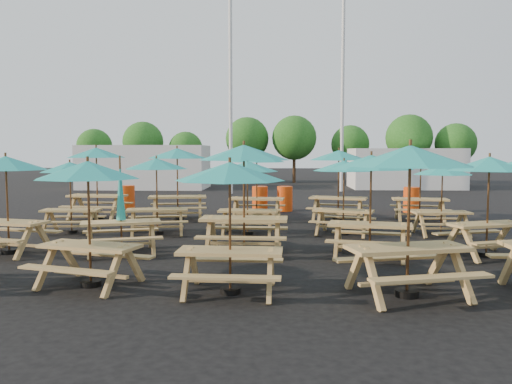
{
  "coord_description": "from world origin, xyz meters",
  "views": [
    {
      "loc": [
        0.72,
        -14.25,
        2.36
      ],
      "look_at": [
        0.0,
        1.5,
        1.1
      ],
      "focal_mm": 35.0,
      "sensor_mm": 36.0,
      "label": 1
    }
  ],
  "objects_px": {
    "picnic_unit_1": "(6,170)",
    "waste_bin_2": "(285,199)",
    "picnic_unit_14": "(344,171)",
    "picnic_unit_15": "(339,160)",
    "picnic_unit_4": "(88,178)",
    "picnic_unit_19": "(421,163)",
    "waste_bin_0": "(127,198)",
    "picnic_unit_8": "(230,180)",
    "picnic_unit_5": "(121,214)",
    "picnic_unit_2": "(70,172)",
    "picnic_unit_10": "(247,171)",
    "picnic_unit_11": "(257,162)",
    "picnic_unit_17": "(489,170)",
    "picnic_unit_9": "(244,160)",
    "picnic_unit_12": "(410,166)",
    "picnic_unit_18": "(442,174)",
    "waste_bin_3": "(411,200)",
    "picnic_unit_7": "(177,158)",
    "picnic_unit_3": "(96,157)",
    "waste_bin_1": "(260,199)",
    "picnic_unit_13": "(371,169)",
    "picnic_unit_6": "(156,169)"
  },
  "relations": [
    {
      "from": "picnic_unit_2",
      "to": "waste_bin_3",
      "type": "height_order",
      "value": "picnic_unit_2"
    },
    {
      "from": "picnic_unit_9",
      "to": "picnic_unit_11",
      "type": "height_order",
      "value": "picnic_unit_9"
    },
    {
      "from": "picnic_unit_14",
      "to": "picnic_unit_17",
      "type": "bearing_deg",
      "value": -27.25
    },
    {
      "from": "picnic_unit_13",
      "to": "waste_bin_0",
      "type": "height_order",
      "value": "picnic_unit_13"
    },
    {
      "from": "waste_bin_3",
      "to": "picnic_unit_17",
      "type": "bearing_deg",
      "value": -93.44
    },
    {
      "from": "picnic_unit_4",
      "to": "picnic_unit_9",
      "type": "relative_size",
      "value": 0.88
    },
    {
      "from": "picnic_unit_18",
      "to": "picnic_unit_13",
      "type": "bearing_deg",
      "value": -132.69
    },
    {
      "from": "picnic_unit_6",
      "to": "picnic_unit_8",
      "type": "xyz_separation_m",
      "value": [
        2.69,
        -5.94,
        0.01
      ]
    },
    {
      "from": "picnic_unit_12",
      "to": "picnic_unit_18",
      "type": "bearing_deg",
      "value": 53.11
    },
    {
      "from": "picnic_unit_12",
      "to": "picnic_unit_9",
      "type": "bearing_deg",
      "value": 116.59
    },
    {
      "from": "waste_bin_1",
      "to": "picnic_unit_7",
      "type": "bearing_deg",
      "value": -134.8
    },
    {
      "from": "picnic_unit_11",
      "to": "picnic_unit_8",
      "type": "bearing_deg",
      "value": -85.33
    },
    {
      "from": "picnic_unit_5",
      "to": "picnic_unit_11",
      "type": "distance_m",
      "value": 6.52
    },
    {
      "from": "picnic_unit_7",
      "to": "picnic_unit_19",
      "type": "relative_size",
      "value": 1.08
    },
    {
      "from": "picnic_unit_9",
      "to": "picnic_unit_12",
      "type": "xyz_separation_m",
      "value": [
        2.91,
        -3.31,
        -0.05
      ]
    },
    {
      "from": "picnic_unit_5",
      "to": "picnic_unit_2",
      "type": "bearing_deg",
      "value": 111.67
    },
    {
      "from": "waste_bin_0",
      "to": "waste_bin_2",
      "type": "distance_m",
      "value": 6.49
    },
    {
      "from": "picnic_unit_8",
      "to": "picnic_unit_4",
      "type": "bearing_deg",
      "value": 174.04
    },
    {
      "from": "picnic_unit_12",
      "to": "waste_bin_0",
      "type": "height_order",
      "value": "picnic_unit_12"
    },
    {
      "from": "picnic_unit_12",
      "to": "picnic_unit_19",
      "type": "xyz_separation_m",
      "value": [
        2.73,
        9.12,
        -0.14
      ]
    },
    {
      "from": "picnic_unit_1",
      "to": "picnic_unit_6",
      "type": "bearing_deg",
      "value": 58.73
    },
    {
      "from": "waste_bin_2",
      "to": "picnic_unit_4",
      "type": "bearing_deg",
      "value": -107.27
    },
    {
      "from": "picnic_unit_15",
      "to": "picnic_unit_14",
      "type": "bearing_deg",
      "value": -78.79
    },
    {
      "from": "picnic_unit_1",
      "to": "picnic_unit_19",
      "type": "bearing_deg",
      "value": 41.04
    },
    {
      "from": "picnic_unit_6",
      "to": "picnic_unit_17",
      "type": "height_order",
      "value": "picnic_unit_17"
    },
    {
      "from": "picnic_unit_8",
      "to": "picnic_unit_14",
      "type": "height_order",
      "value": "picnic_unit_8"
    },
    {
      "from": "picnic_unit_5",
      "to": "waste_bin_2",
      "type": "relative_size",
      "value": 2.29
    },
    {
      "from": "picnic_unit_4",
      "to": "picnic_unit_6",
      "type": "xyz_separation_m",
      "value": [
        -0.18,
        5.59,
        -0.02
      ]
    },
    {
      "from": "picnic_unit_4",
      "to": "picnic_unit_5",
      "type": "relative_size",
      "value": 0.99
    },
    {
      "from": "picnic_unit_5",
      "to": "waste_bin_3",
      "type": "height_order",
      "value": "picnic_unit_5"
    },
    {
      "from": "picnic_unit_13",
      "to": "picnic_unit_14",
      "type": "xyz_separation_m",
      "value": [
        -0.19,
        3.14,
        -0.15
      ]
    },
    {
      "from": "picnic_unit_1",
      "to": "picnic_unit_3",
      "type": "height_order",
      "value": "picnic_unit_3"
    },
    {
      "from": "waste_bin_1",
      "to": "waste_bin_3",
      "type": "xyz_separation_m",
      "value": [
        5.97,
        -0.17,
        0.0
      ]
    },
    {
      "from": "picnic_unit_1",
      "to": "picnic_unit_17",
      "type": "xyz_separation_m",
      "value": [
        10.99,
        0.19,
        -0.01
      ]
    },
    {
      "from": "picnic_unit_2",
      "to": "picnic_unit_10",
      "type": "bearing_deg",
      "value": -3.81
    },
    {
      "from": "picnic_unit_1",
      "to": "waste_bin_2",
      "type": "height_order",
      "value": "picnic_unit_1"
    },
    {
      "from": "picnic_unit_10",
      "to": "picnic_unit_1",
      "type": "bearing_deg",
      "value": -149.75
    },
    {
      "from": "picnic_unit_8",
      "to": "picnic_unit_3",
      "type": "bearing_deg",
      "value": 123.37
    },
    {
      "from": "picnic_unit_2",
      "to": "picnic_unit_4",
      "type": "bearing_deg",
      "value": -67.94
    },
    {
      "from": "picnic_unit_13",
      "to": "picnic_unit_15",
      "type": "distance_m",
      "value": 6.07
    },
    {
      "from": "picnic_unit_14",
      "to": "picnic_unit_17",
      "type": "distance_m",
      "value": 4.06
    },
    {
      "from": "picnic_unit_1",
      "to": "picnic_unit_11",
      "type": "distance_m",
      "value": 8.05
    },
    {
      "from": "waste_bin_2",
      "to": "picnic_unit_11",
      "type": "bearing_deg",
      "value": -109.0
    },
    {
      "from": "waste_bin_0",
      "to": "picnic_unit_8",
      "type": "bearing_deg",
      "value": -65.65
    },
    {
      "from": "picnic_unit_14",
      "to": "picnic_unit_15",
      "type": "bearing_deg",
      "value": 104.09
    },
    {
      "from": "picnic_unit_5",
      "to": "picnic_unit_10",
      "type": "relative_size",
      "value": 1.07
    },
    {
      "from": "picnic_unit_4",
      "to": "picnic_unit_19",
      "type": "xyz_separation_m",
      "value": [
        8.15,
        8.73,
        0.09
      ]
    },
    {
      "from": "picnic_unit_11",
      "to": "picnic_unit_17",
      "type": "relative_size",
      "value": 1.0
    },
    {
      "from": "picnic_unit_4",
      "to": "picnic_unit_8",
      "type": "bearing_deg",
      "value": 7.88
    },
    {
      "from": "waste_bin_0",
      "to": "waste_bin_2",
      "type": "xyz_separation_m",
      "value": [
        6.49,
        -0.2,
        0.0
      ]
    }
  ]
}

